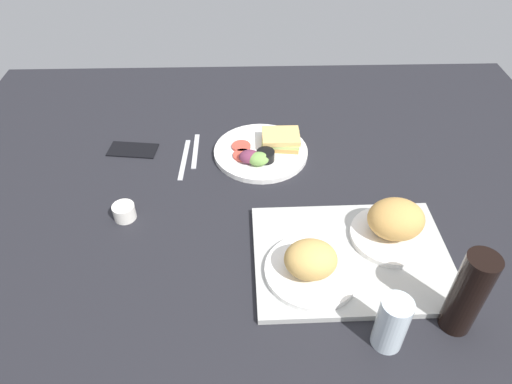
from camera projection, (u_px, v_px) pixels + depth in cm
name	position (u px, v px, depth cm)	size (l,w,h in cm)	color
ground_plane	(263.00, 200.00, 125.63)	(190.00, 150.00, 3.00)	black
serving_tray	(352.00, 257.00, 107.61)	(45.00, 33.00, 1.60)	#B2B2AD
bread_plate_near	(394.00, 224.00, 108.27)	(19.13, 19.13, 10.39)	white
bread_plate_far	(311.00, 264.00, 100.57)	(20.91, 20.91, 9.24)	white
plate_with_salad	(265.00, 150.00, 136.91)	(27.73, 27.73, 5.40)	white
drinking_glass	(392.00, 323.00, 88.11)	(6.15, 6.15, 12.77)	silver
soda_bottle	(468.00, 294.00, 88.65)	(6.40, 6.40, 20.30)	black
espresso_cup	(124.00, 212.00, 117.09)	(5.60, 5.60, 4.00)	silver
fork	(195.00, 151.00, 139.28)	(17.00, 1.40, 0.50)	#B7B7BC
knife	(184.00, 159.00, 136.23)	(19.00, 1.40, 0.50)	#B7B7BC
cell_phone	(133.00, 149.00, 139.52)	(14.40, 7.20, 0.80)	black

